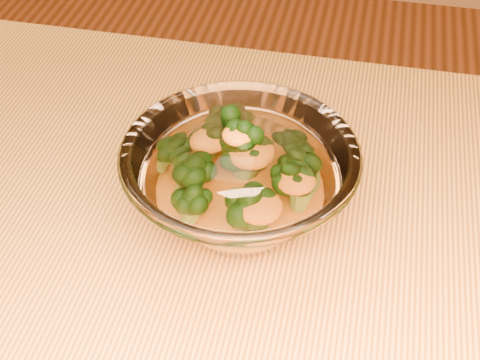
% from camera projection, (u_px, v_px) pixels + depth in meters
% --- Properties ---
extents(glass_bowl, '(0.21, 0.21, 0.09)m').
position_uv_depth(glass_bowl, '(240.00, 184.00, 0.60)').
color(glass_bowl, white).
rests_on(glass_bowl, table).
extents(cheese_sauce, '(0.11, 0.11, 0.03)m').
position_uv_depth(cheese_sauce, '(240.00, 199.00, 0.61)').
color(cheese_sauce, orange).
rests_on(cheese_sauce, glass_bowl).
extents(broccoli_heap, '(0.15, 0.15, 0.07)m').
position_uv_depth(broccoli_heap, '(240.00, 167.00, 0.60)').
color(broccoli_heap, black).
rests_on(broccoli_heap, cheese_sauce).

